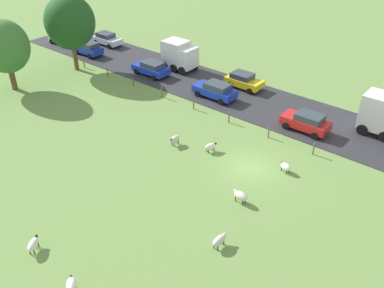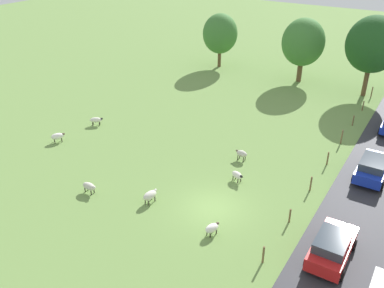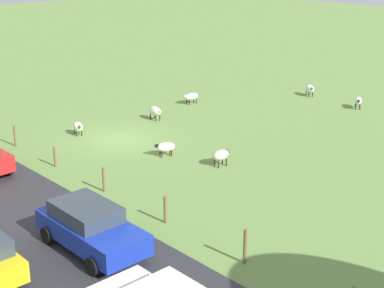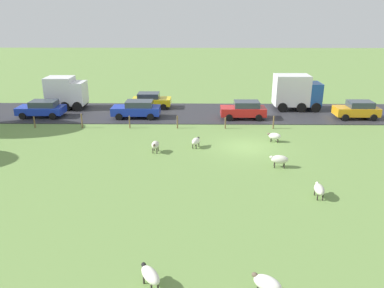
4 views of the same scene
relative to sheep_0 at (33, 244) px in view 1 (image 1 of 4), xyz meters
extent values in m
plane|color=#6B8E47|center=(15.55, -5.42, -0.52)|extent=(160.00, 160.00, 0.00)
cube|color=#2D2D33|center=(25.53, -5.42, -0.49)|extent=(8.00, 80.00, 0.06)
ellipsoid|color=silver|center=(-0.01, -0.01, 0.00)|extent=(1.21, 1.04, 0.49)
ellipsoid|color=black|center=(0.43, 0.29, 0.11)|extent=(0.32, 0.29, 0.20)
cylinder|color=#2D2823|center=(0.17, 0.27, -0.35)|extent=(0.07, 0.07, 0.35)
cylinder|color=#2D2823|center=(0.32, 0.05, -0.35)|extent=(0.07, 0.07, 0.35)
cylinder|color=#2D2823|center=(-0.35, -0.07, -0.35)|extent=(0.07, 0.07, 0.35)
cylinder|color=#2D2823|center=(-0.20, -0.29, -0.35)|extent=(0.07, 0.07, 0.35)
ellipsoid|color=beige|center=(7.32, -8.44, -0.01)|extent=(1.12, 0.55, 0.51)
ellipsoid|color=silver|center=(7.84, -8.46, 0.10)|extent=(0.27, 0.19, 0.20)
cylinder|color=#2D2823|center=(7.63, -8.31, -0.36)|extent=(0.07, 0.07, 0.32)
cylinder|color=#2D2823|center=(7.62, -8.59, -0.36)|extent=(0.07, 0.07, 0.32)
cylinder|color=#2D2823|center=(7.02, -8.28, -0.36)|extent=(0.07, 0.07, 0.32)
cylinder|color=#2D2823|center=(7.01, -8.56, -0.36)|extent=(0.07, 0.07, 0.32)
ellipsoid|color=silver|center=(15.42, -1.63, -0.03)|extent=(1.10, 0.84, 0.49)
ellipsoid|color=black|center=(15.85, -1.81, 0.08)|extent=(0.31, 0.27, 0.20)
cylinder|color=#2D2823|center=(15.72, -1.61, -0.37)|extent=(0.07, 0.07, 0.31)
cylinder|color=#2D2823|center=(15.62, -1.86, -0.37)|extent=(0.07, 0.07, 0.31)
cylinder|color=#2D2823|center=(15.22, -1.40, -0.37)|extent=(0.07, 0.07, 0.31)
cylinder|color=#2D2823|center=(15.12, -1.65, -0.37)|extent=(0.07, 0.07, 0.31)
ellipsoid|color=white|center=(-0.44, -4.26, 0.02)|extent=(1.08, 1.19, 0.55)
ellipsoid|color=brown|center=(-0.13, -3.85, 0.14)|extent=(0.30, 0.32, 0.20)
cylinder|color=#2D2823|center=(-0.38, -3.93, -0.35)|extent=(0.07, 0.07, 0.34)
cylinder|color=#2D2823|center=(-0.14, -4.11, -0.35)|extent=(0.07, 0.07, 0.34)
ellipsoid|color=beige|center=(14.37, 1.30, 0.05)|extent=(0.95, 0.61, 0.53)
ellipsoid|color=brown|center=(13.94, 1.34, 0.17)|extent=(0.27, 0.20, 0.20)
cylinder|color=#2D2823|center=(14.11, 1.18, -0.34)|extent=(0.07, 0.07, 0.37)
cylinder|color=#2D2823|center=(14.13, 1.47, -0.34)|extent=(0.07, 0.07, 0.37)
cylinder|color=#2D2823|center=(14.61, 1.13, -0.34)|extent=(0.07, 0.07, 0.37)
cylinder|color=#2D2823|center=(14.63, 1.42, -0.34)|extent=(0.07, 0.07, 0.37)
ellipsoid|color=silver|center=(11.63, -7.13, 0.04)|extent=(0.70, 1.19, 0.56)
ellipsoid|color=silver|center=(11.70, -6.60, 0.17)|extent=(0.21, 0.28, 0.20)
cylinder|color=#2D2823|center=(11.52, -6.80, -0.35)|extent=(0.07, 0.07, 0.35)
cylinder|color=#2D2823|center=(11.82, -6.84, -0.35)|extent=(0.07, 0.07, 0.35)
cylinder|color=#2D2823|center=(11.43, -7.41, -0.35)|extent=(0.07, 0.07, 0.35)
cylinder|color=#2D2823|center=(11.74, -7.45, -0.35)|extent=(0.07, 0.07, 0.35)
ellipsoid|color=white|center=(16.79, -7.80, -0.05)|extent=(0.79, 1.06, 0.52)
ellipsoid|color=brown|center=(16.93, -7.37, 0.07)|extent=(0.25, 0.30, 0.20)
cylinder|color=#2D2823|center=(16.74, -7.50, -0.38)|extent=(0.07, 0.07, 0.28)
cylinder|color=#2D2823|center=(17.01, -7.59, -0.38)|extent=(0.07, 0.07, 0.28)
cylinder|color=#2D2823|center=(16.58, -8.00, -0.38)|extent=(0.07, 0.07, 0.28)
cylinder|color=#2D2823|center=(16.85, -8.09, -0.38)|extent=(0.07, 0.07, 0.28)
cylinder|color=brown|center=(11.91, 21.90, 0.80)|extent=(0.58, 0.58, 2.64)
ellipsoid|color=#3D7533|center=(11.91, 21.90, 4.16)|extent=(4.88, 4.88, 5.44)
cylinder|color=brown|center=(19.50, 21.16, 1.18)|extent=(0.49, 0.49, 3.40)
ellipsoid|color=#1E4C1E|center=(19.50, 21.16, 5.10)|extent=(5.57, 5.57, 5.92)
cylinder|color=brown|center=(20.37, -8.36, 0.04)|extent=(0.12, 0.12, 1.13)
cylinder|color=brown|center=(20.37, -4.18, -0.02)|extent=(0.12, 0.12, 1.00)
cylinder|color=brown|center=(20.37, 0.00, 0.03)|extent=(0.12, 0.12, 1.11)
cylinder|color=brown|center=(20.37, 4.18, 0.03)|extent=(0.12, 0.12, 1.11)
cylinder|color=brown|center=(20.37, 8.35, 0.11)|extent=(0.12, 0.12, 1.27)
cylinder|color=brown|center=(20.37, 12.53, -0.01)|extent=(0.12, 0.12, 1.02)
cylinder|color=brown|center=(20.37, 16.71, -0.01)|extent=(0.12, 0.12, 1.03)
cylinder|color=brown|center=(20.37, 20.89, 0.09)|extent=(0.12, 0.12, 1.22)
cube|color=silver|center=(27.07, -11.32, 1.55)|extent=(2.36, 3.43, 3.07)
cylinder|color=black|center=(25.89, -12.18, 0.02)|extent=(0.30, 0.96, 0.96)
cylinder|color=black|center=(28.25, -10.29, 0.02)|extent=(0.30, 0.96, 0.96)
cylinder|color=black|center=(25.89, -10.29, 0.02)|extent=(0.30, 0.96, 0.96)
cube|color=white|center=(27.18, 10.43, 1.17)|extent=(2.34, 1.20, 2.30)
cube|color=silver|center=(27.18, 12.38, 1.41)|extent=(2.34, 2.68, 2.79)
cylinder|color=black|center=(28.35, 10.43, 0.02)|extent=(0.30, 0.96, 0.96)
cylinder|color=black|center=(26.00, 10.43, 0.02)|extent=(0.30, 0.96, 0.96)
cylinder|color=black|center=(28.35, 11.70, 0.02)|extent=(0.30, 0.96, 0.96)
cylinder|color=black|center=(26.00, 11.70, 0.02)|extent=(0.30, 0.96, 0.96)
cylinder|color=black|center=(28.35, 13.18, 0.02)|extent=(0.30, 0.96, 0.96)
cylinder|color=black|center=(26.00, 13.18, 0.02)|extent=(0.30, 0.96, 0.96)
cube|color=#1933B2|center=(23.68, 4.09, 0.23)|extent=(1.93, 4.54, 0.74)
cube|color=#333D47|center=(23.68, 3.75, 0.88)|extent=(1.70, 2.49, 0.56)
cylinder|color=black|center=(22.71, 5.57, -0.14)|extent=(0.22, 0.64, 0.64)
cylinder|color=black|center=(24.64, 5.57, -0.14)|extent=(0.22, 0.64, 0.64)
cylinder|color=black|center=(22.71, 2.62, -0.14)|extent=(0.22, 0.64, 0.64)
cylinder|color=black|center=(24.64, 2.62, -0.14)|extent=(0.22, 0.64, 0.64)
cube|color=silver|center=(23.94, 29.88, 0.21)|extent=(1.99, 3.83, 0.71)
cube|color=#333D47|center=(23.94, 29.59, 0.85)|extent=(1.75, 2.11, 0.56)
cylinder|color=black|center=(22.94, 31.13, -0.14)|extent=(0.22, 0.64, 0.64)
cylinder|color=black|center=(24.93, 31.13, -0.14)|extent=(0.22, 0.64, 0.64)
cylinder|color=black|center=(22.94, 28.63, -0.14)|extent=(0.22, 0.64, 0.64)
cylinder|color=black|center=(24.93, 28.63, -0.14)|extent=(0.22, 0.64, 0.64)
cube|color=#1933B2|center=(23.45, 23.86, 0.24)|extent=(1.78, 3.92, 0.77)
cube|color=#333D47|center=(23.45, 23.57, 0.91)|extent=(1.57, 2.15, 0.56)
cylinder|color=black|center=(22.56, 25.13, -0.14)|extent=(0.22, 0.64, 0.64)
cylinder|color=black|center=(24.34, 25.13, -0.14)|extent=(0.22, 0.64, 0.64)
cylinder|color=black|center=(22.56, 22.59, -0.14)|extent=(0.22, 0.64, 0.64)
cylinder|color=black|center=(24.34, 22.59, -0.14)|extent=(0.22, 0.64, 0.64)
cube|color=yellow|center=(27.54, 3.04, 0.21)|extent=(1.93, 3.99, 0.71)
cube|color=#333D47|center=(27.54, 3.34, 0.84)|extent=(1.69, 2.19, 0.56)
cylinder|color=black|center=(28.51, 1.75, -0.14)|extent=(0.22, 0.64, 0.64)
cylinder|color=black|center=(26.58, 1.75, -0.14)|extent=(0.22, 0.64, 0.64)
cylinder|color=black|center=(28.51, 4.34, -0.14)|extent=(0.22, 0.64, 0.64)
cylinder|color=black|center=(26.58, 4.34, -0.14)|extent=(0.22, 0.64, 0.64)
cube|color=silver|center=(27.47, 24.83, 0.21)|extent=(1.84, 4.15, 0.70)
cube|color=#333D47|center=(27.47, 25.14, 0.83)|extent=(1.62, 2.28, 0.56)
cylinder|color=black|center=(28.39, 23.48, -0.14)|extent=(0.22, 0.64, 0.64)
cylinder|color=black|center=(26.54, 23.48, -0.14)|extent=(0.22, 0.64, 0.64)
cylinder|color=black|center=(28.39, 26.18, -0.14)|extent=(0.22, 0.64, 0.64)
cylinder|color=black|center=(26.54, 26.18, -0.14)|extent=(0.22, 0.64, 0.64)
cube|color=#1933B2|center=(23.85, 13.26, 0.20)|extent=(1.99, 4.37, 0.68)
cube|color=#333D47|center=(23.85, 12.93, 0.82)|extent=(1.75, 2.40, 0.56)
cylinder|color=black|center=(22.85, 14.68, -0.14)|extent=(0.22, 0.64, 0.64)
cylinder|color=black|center=(24.84, 14.68, -0.14)|extent=(0.22, 0.64, 0.64)
cylinder|color=black|center=(22.85, 11.84, -0.14)|extent=(0.22, 0.64, 0.64)
cylinder|color=black|center=(24.84, 11.84, -0.14)|extent=(0.22, 0.64, 0.64)
cube|color=red|center=(23.47, -6.05, 0.25)|extent=(1.88, 4.20, 0.78)
cube|color=#333D47|center=(23.47, -6.37, 0.91)|extent=(1.66, 2.31, 0.56)
cylinder|color=black|center=(22.53, -4.69, -0.14)|extent=(0.22, 0.64, 0.64)
cylinder|color=black|center=(24.41, -4.69, -0.14)|extent=(0.22, 0.64, 0.64)
cylinder|color=black|center=(22.53, -7.42, -0.14)|extent=(0.22, 0.64, 0.64)
cylinder|color=black|center=(24.41, -7.42, -0.14)|extent=(0.22, 0.64, 0.64)
camera|label=1|loc=(-7.92, -18.78, 18.51)|focal=39.31mm
camera|label=2|loc=(26.22, -25.20, 16.19)|focal=38.96mm
camera|label=3|loc=(33.52, 19.92, 9.72)|focal=54.22mm
camera|label=4|loc=(-11.79, -1.70, 9.29)|focal=35.94mm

